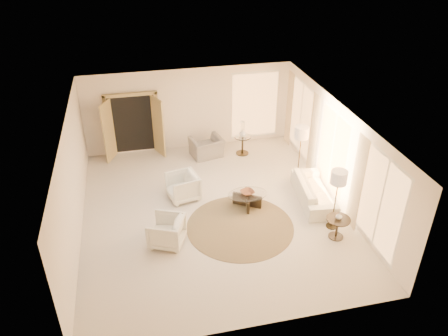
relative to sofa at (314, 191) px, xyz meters
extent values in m
cube|color=beige|center=(-2.90, 0.11, -0.32)|extent=(7.00, 8.00, 0.02)
cube|color=white|center=(-2.90, 0.11, 2.49)|extent=(7.00, 8.00, 0.02)
cube|color=#F5E4CF|center=(-2.90, 4.11, 1.09)|extent=(7.00, 0.04, 2.80)
cube|color=#F5E4CF|center=(-2.90, -3.89, 1.09)|extent=(7.00, 0.04, 2.80)
cube|color=#F5E4CF|center=(-6.40, 0.11, 1.09)|extent=(0.04, 8.00, 2.80)
cube|color=#F5E4CF|center=(0.60, 0.11, 1.09)|extent=(0.04, 8.00, 2.80)
cube|color=tan|center=(-4.80, 4.00, 0.77)|extent=(1.80, 0.12, 2.16)
cube|color=tan|center=(-5.60, 3.73, 0.72)|extent=(0.35, 0.66, 2.00)
cube|color=tan|center=(-4.00, 3.73, 0.72)|extent=(0.35, 0.66, 2.00)
cylinder|color=#40321E|center=(-2.34, -0.73, -0.31)|extent=(3.70, 3.70, 0.01)
imported|color=white|center=(0.00, 0.00, 0.00)|extent=(1.08, 2.22, 0.62)
imported|color=white|center=(-3.61, 0.93, 0.11)|extent=(0.92, 0.96, 0.85)
imported|color=white|center=(-4.28, -0.97, 0.10)|extent=(1.00, 1.03, 0.82)
imported|color=gray|center=(-2.48, 3.25, 0.13)|extent=(1.13, 0.86, 0.89)
cube|color=black|center=(-1.92, 0.14, -0.13)|extent=(0.75, 0.49, 0.37)
cube|color=black|center=(-1.92, 0.14, -0.13)|extent=(0.23, 0.83, 0.37)
cylinder|color=white|center=(-1.92, 0.14, 0.08)|extent=(1.46, 1.46, 0.02)
cylinder|color=black|center=(-0.07, -1.67, -0.30)|extent=(0.38, 0.38, 0.03)
cylinder|color=black|center=(-0.07, -1.67, -0.03)|extent=(0.06, 0.06, 0.54)
cylinder|color=black|center=(-0.07, -1.67, 0.25)|extent=(0.61, 0.61, 0.03)
cylinder|color=#322A1A|center=(-1.26, 3.16, -0.30)|extent=(0.43, 0.43, 0.03)
cylinder|color=#322A1A|center=(-1.26, 3.16, 0.01)|extent=(0.07, 0.07, 0.62)
cylinder|color=white|center=(-1.26, 3.16, 0.33)|extent=(0.57, 0.57, 0.03)
cylinder|color=#322A1A|center=(0.00, 1.24, -0.30)|extent=(0.30, 0.30, 0.03)
cylinder|color=#322A1A|center=(0.00, 1.24, 0.43)|extent=(0.03, 0.03, 1.48)
cylinder|color=#C8B297|center=(0.00, 1.24, 1.25)|extent=(0.42, 0.42, 0.36)
cylinder|color=#322A1A|center=(0.00, -1.25, -0.30)|extent=(0.29, 0.29, 0.03)
cylinder|color=#322A1A|center=(0.00, -1.25, 0.41)|extent=(0.03, 0.03, 1.44)
cylinder|color=#C8B297|center=(0.00, -1.25, 1.21)|extent=(0.41, 0.41, 0.35)
imported|color=brown|center=(-1.92, 0.14, 0.14)|extent=(0.46, 0.46, 0.09)
imported|color=white|center=(-0.07, -1.67, 0.34)|extent=(0.21, 0.21, 0.17)
imported|color=white|center=(-1.26, 3.16, 0.47)|extent=(0.26, 0.26, 0.25)
camera|label=1|loc=(-4.76, -9.52, 6.83)|focal=35.00mm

